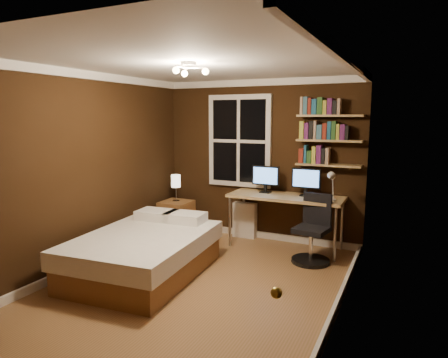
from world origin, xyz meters
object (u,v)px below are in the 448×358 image
at_px(desk, 286,199).
at_px(monitor_right, 306,182).
at_px(nightstand, 177,219).
at_px(monitor_left, 265,179).
at_px(office_chair, 312,237).
at_px(bedside_lamp, 176,188).
at_px(radiator, 245,220).
at_px(bed, 145,253).
at_px(desk_lamp, 332,186).

relative_size(desk, monitor_right, 3.97).
bearing_deg(nightstand, monitor_left, 10.40).
distance_m(monitor_right, office_chair, 0.85).
distance_m(bedside_lamp, office_chair, 2.34).
distance_m(nightstand, monitor_right, 2.18).
bearing_deg(radiator, monitor_left, -20.10).
distance_m(radiator, office_chair, 1.39).
height_order(radiator, office_chair, office_chair).
xyz_separation_m(bedside_lamp, office_chair, (2.28, -0.23, -0.45)).
xyz_separation_m(bed, desk, (1.27, 1.72, 0.46)).
relative_size(bed, radiator, 3.49).
height_order(bed, monitor_left, monitor_left).
relative_size(bed, office_chair, 2.16).
relative_size(bedside_lamp, monitor_left, 1.03).
distance_m(bedside_lamp, radiator, 1.23).
height_order(nightstand, desk, desk).
bearing_deg(monitor_left, radiator, 159.90).
bearing_deg(desk_lamp, radiator, 165.21).
relative_size(nightstand, desk_lamp, 1.31).
height_order(desk_lamp, office_chair, desk_lamp).
distance_m(monitor_left, monitor_right, 0.62).
relative_size(radiator, desk, 0.34).
height_order(desk, office_chair, office_chair).
xyz_separation_m(desk, desk_lamp, (0.68, -0.15, 0.28)).
relative_size(desk, office_chair, 1.82).
distance_m(bed, monitor_right, 2.48).
distance_m(nightstand, desk_lamp, 2.57).
xyz_separation_m(monitor_left, desk_lamp, (1.03, -0.23, 0.02)).
xyz_separation_m(desk, office_chair, (0.50, -0.41, -0.39)).
height_order(nightstand, desk_lamp, desk_lamp).
height_order(radiator, desk, desk).
bearing_deg(bed, office_chair, 31.70).
height_order(nightstand, office_chair, office_chair).
relative_size(bed, nightstand, 3.44).
distance_m(bed, desk_lamp, 2.61).
bearing_deg(bedside_lamp, monitor_right, 7.30).
bearing_deg(radiator, nightstand, -158.66).
bearing_deg(radiator, desk_lamp, -14.79).
distance_m(desk, office_chair, 0.76).
distance_m(radiator, monitor_left, 0.83).
distance_m(nightstand, radiator, 1.12).
bearing_deg(nightstand, radiator, 21.35).
height_order(nightstand, monitor_left, monitor_left).
bearing_deg(desk, radiator, 162.91).
bearing_deg(nightstand, desk_lamp, 0.72).
distance_m(bed, nightstand, 1.62).
bearing_deg(monitor_right, bed, -130.70).
xyz_separation_m(bedside_lamp, monitor_right, (2.05, 0.26, 0.20)).
bearing_deg(desk, monitor_left, 166.43).
relative_size(bed, monitor_right, 4.71).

